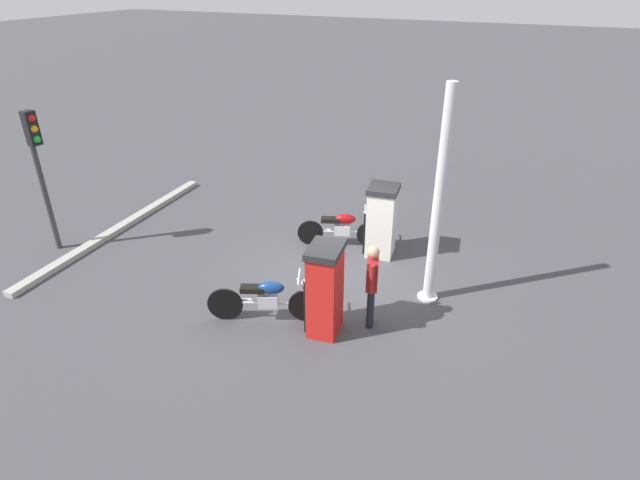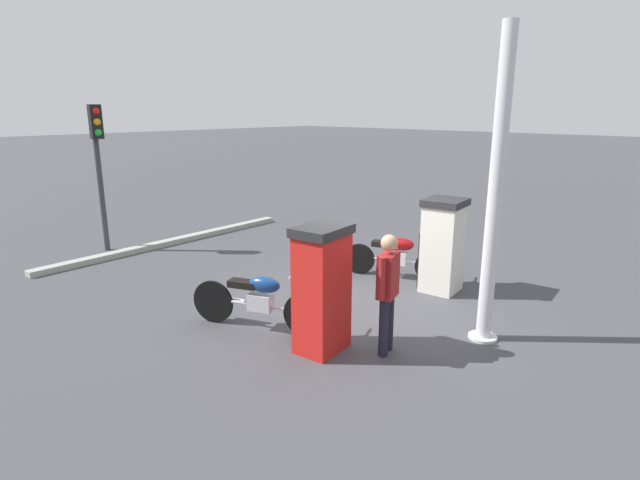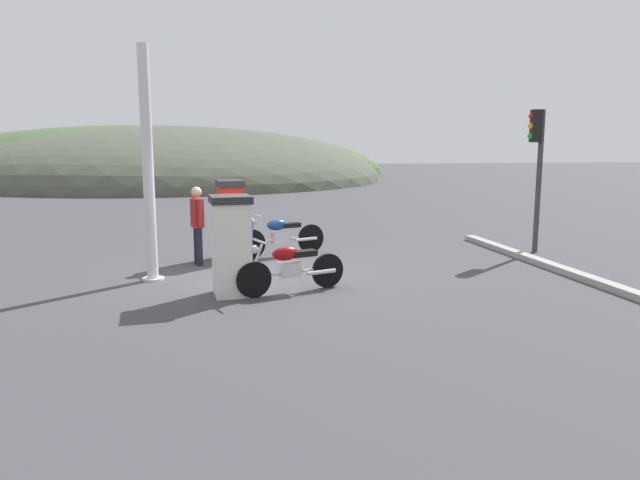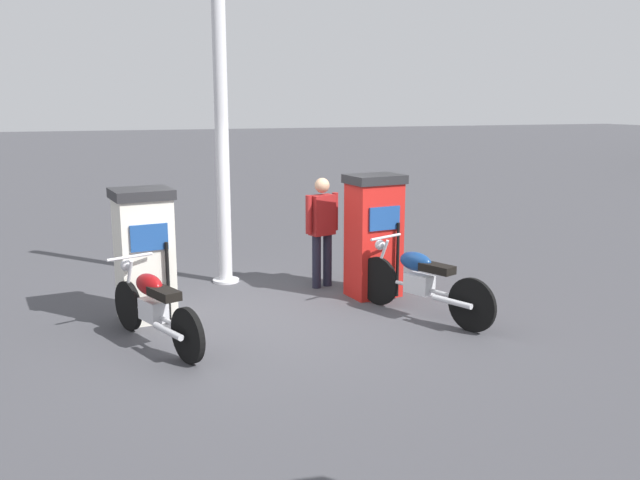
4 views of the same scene
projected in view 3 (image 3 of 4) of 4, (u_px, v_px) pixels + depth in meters
ground_plane at (260, 273)px, 11.42m from camera, size 120.00×120.00×0.00m
fuel_pump_near at (232, 245)px, 9.69m from camera, size 0.73×0.78×1.65m
fuel_pump_far at (231, 219)px, 12.72m from camera, size 0.65×0.81×1.71m
motorcycle_near_pump at (290, 266)px, 9.88m from camera, size 1.88×0.86×0.94m
motorcycle_far_pump at (281, 234)px, 13.09m from camera, size 2.01×0.95×0.97m
attendant_person at (197, 220)px, 12.10m from camera, size 0.30×0.57×1.62m
roadside_traffic_light at (537, 155)px, 13.28m from camera, size 0.39×0.26×3.23m
canopy_support_pole at (148, 169)px, 10.56m from camera, size 0.40×0.40×4.20m
road_edge_kerb at (539, 261)px, 12.27m from camera, size 0.56×6.49×0.12m
distant_hill_main at (146, 175)px, 46.60m from camera, size 37.96×17.62×7.81m
distant_hill_secondary at (176, 180)px, 40.83m from camera, size 27.99×27.93×7.25m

